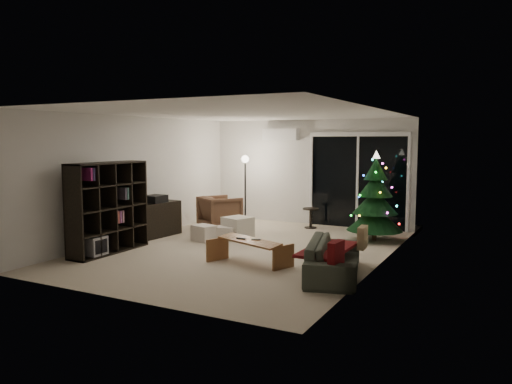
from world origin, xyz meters
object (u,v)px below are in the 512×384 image
armchair (220,212)px  christmas_tree (375,196)px  media_cabinet (156,220)px  coffee_table (249,252)px  bookshelf (100,207)px  sofa (334,258)px

armchair → christmas_tree: christmas_tree is taller
media_cabinet → christmas_tree: 4.55m
coffee_table → media_cabinet: bearing=178.5°
bookshelf → sofa: (4.30, 0.39, -0.55)m
sofa → christmas_tree: (-0.12, 2.90, 0.64)m
coffee_table → christmas_tree: christmas_tree is taller
sofa → christmas_tree: size_ratio=1.02×
media_cabinet → bookshelf: bearing=-85.1°
sofa → coffee_table: sofa is taller
christmas_tree → media_cabinet: bearing=-157.6°
armchair → christmas_tree: size_ratio=0.46×
coffee_table → bookshelf: bearing=-151.5°
coffee_table → christmas_tree: (1.31, 2.89, 0.70)m
media_cabinet → coffee_table: size_ratio=0.90×
media_cabinet → coffee_table: 3.09m
media_cabinet → sofa: (4.30, -1.17, -0.09)m
sofa → coffee_table: bearing=75.0°
media_cabinet → armchair: armchair is taller
media_cabinet → coffee_table: bearing=-17.2°
media_cabinet → coffee_table: media_cabinet is taller
coffee_table → christmas_tree: size_ratio=0.71×
bookshelf → sofa: size_ratio=0.88×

